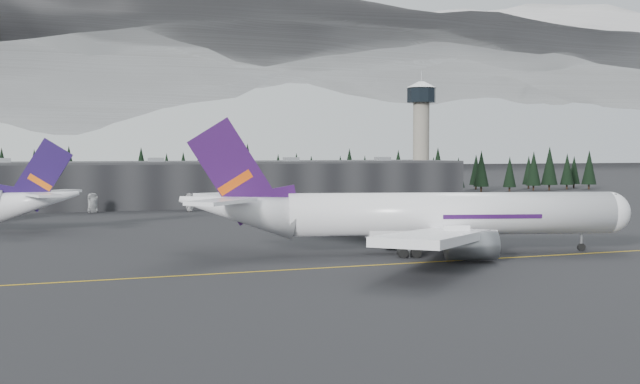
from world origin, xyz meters
name	(u,v)px	position (x,y,z in m)	size (l,w,h in m)	color
ground	(370,263)	(0.00, 0.00, 0.00)	(1400.00, 1400.00, 0.00)	black
taxiline	(376,265)	(0.00, -2.00, 0.01)	(400.00, 0.40, 0.02)	gold
terminal	(191,183)	(0.00, 125.00, 6.30)	(160.00, 30.00, 12.60)	black
control_tower	(421,126)	(75.00, 128.00, 23.41)	(10.00, 10.00, 37.70)	gray
treeline	(169,175)	(0.00, 162.00, 7.50)	(360.00, 20.00, 15.00)	black
mountain_ridge	(58,162)	(0.00, 1000.00, 0.00)	(4400.00, 900.00, 420.00)	white
jet_main	(412,215)	(10.57, 7.90, 5.85)	(69.11, 62.86, 20.73)	white
gse_vehicle_a	(93,210)	(-28.90, 106.00, 0.70)	(2.32, 5.02, 1.40)	silver
gse_vehicle_b	(190,208)	(-4.81, 102.53, 0.80)	(1.89, 4.69, 1.60)	silver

